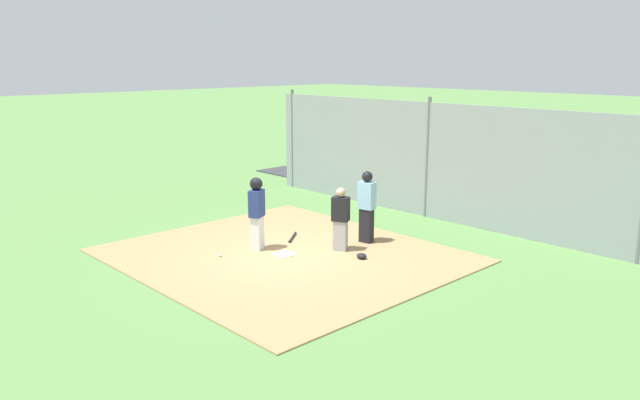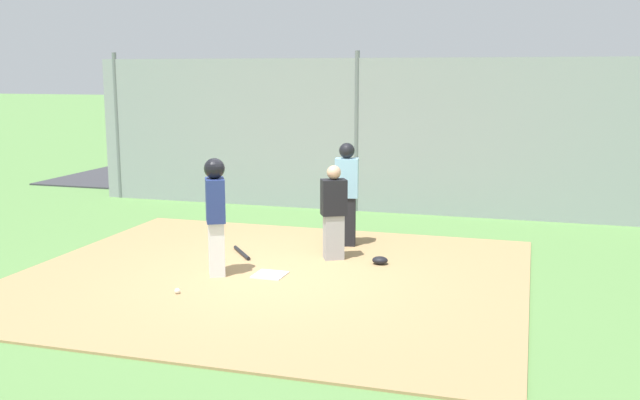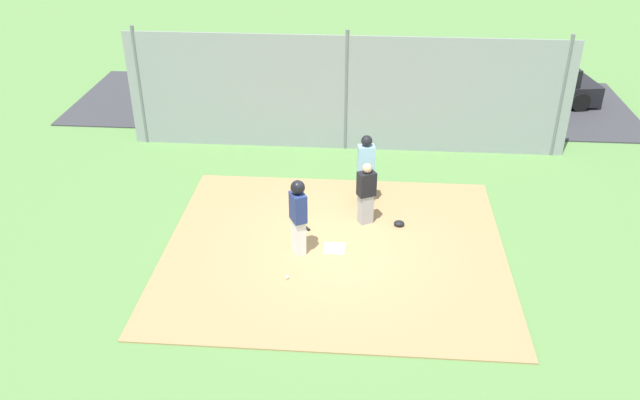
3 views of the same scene
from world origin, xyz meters
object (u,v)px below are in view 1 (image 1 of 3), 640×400
Objects in this scene: home_plate at (285,254)px; baseball_bat at (293,237)px; catcher_mask at (362,256)px; parked_car_silver at (608,193)px; catcher at (341,218)px; umpire at (367,205)px; parked_car_white at (437,167)px; runner at (257,208)px; baseball at (220,255)px.

baseball_bat reaches higher than home_plate.
catcher_mask is (-2.25, -0.07, 0.03)m from baseball_bat.
catcher is at bearing -99.81° from parked_car_silver.
home_plate is 1.52m from catcher.
umpire reaches higher than catcher_mask.
home_plate is at bearing 98.38° from parked_car_white.
runner is 9.63m from parked_car_white.
baseball is at bearing 44.14° from catcher_mask.
parked_car_silver is (-2.04, -8.11, 0.52)m from catcher_mask.
parked_car_white reaches higher than home_plate.
parked_car_silver is (-4.28, -8.19, 0.55)m from baseball_bat.
catcher_mask is 9.12m from parked_car_white.
parked_car_white is at bearing -74.56° from home_plate.
catcher is at bearing -121.48° from baseball_bat.
parked_car_white reaches higher than catcher_mask.
parked_car_silver is at bearing 172.09° from parked_car_white.
home_plate is at bearing -13.60° from runner.
runner is 2.11× the size of baseball_bat.
catcher reaches higher than parked_car_silver.
baseball is at bearing 141.13° from baseball_bat.
umpire is 23.46× the size of baseball.
home_plate is 1.75m from catcher_mask.
parked_car_silver and parked_car_white have the same top height.
catcher is at bearing 104.43° from parked_car_white.
catcher_mask is at bearing 2.32° from runner.
umpire reaches higher than home_plate.
catcher is 0.87× the size of runner.
catcher_mask is at bearing -142.95° from home_plate.
catcher is 0.33× the size of parked_car_silver.
home_plate is at bearing -26.19° from umpire.
umpire is at bearing 154.55° from catcher.
runner reaches higher than baseball_bat.
runner is at bearing 147.04° from baseball_bat.
baseball_bat is (1.48, 0.17, -0.73)m from catcher.
umpire is at bearing -106.10° from home_plate.
runner reaches higher than home_plate.
home_plate is 1.30m from baseball_bat.
parked_car_white is at bearing 174.02° from catcher.
catcher is 0.34× the size of parked_car_white.
parked_car_white is at bearing -166.37° from umpire.
umpire reaches higher than baseball_bat.
runner reaches higher than baseball.
parked_car_silver reaches higher than baseball.
catcher_mask is (-0.80, 1.02, -0.85)m from umpire.
baseball reaches higher than baseball_bat.
catcher is at bearing -118.63° from home_plate.
runner is (1.34, 2.27, 0.06)m from umpire.
baseball is at bearing -103.19° from parked_car_silver.
home_plate is 2.34m from umpire.
parked_car_white reaches higher than baseball_bat.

